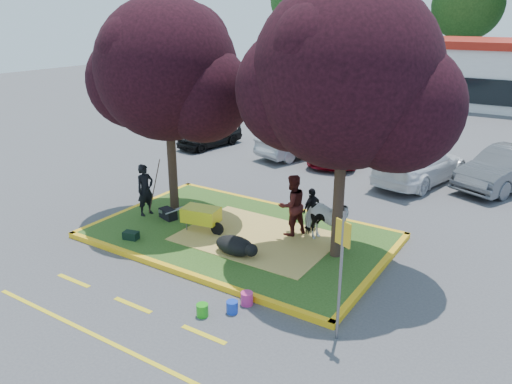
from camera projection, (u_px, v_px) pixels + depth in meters
The scene contains 31 objects.
ground at pixel (240, 238), 14.40m from camera, with size 90.00×90.00×0.00m, color #424244.
median_island at pixel (239, 235), 14.37m from camera, with size 8.00×5.00×0.15m, color #284A17.
curb_near at pixel (181, 272), 12.33m from camera, with size 8.30×0.16×0.15m, color yellow.
curb_far at pixel (284, 208), 16.42m from camera, with size 8.30×0.16×0.15m, color yellow.
curb_left at pixel (137, 207), 16.44m from camera, with size 0.16×5.30×0.15m, color yellow.
curb_right at pixel (376, 273), 12.30m from camera, with size 0.16×5.30×0.15m, color yellow.
straw_bedding at pixel (257, 237), 14.04m from camera, with size 4.20×3.00×0.01m, color #E4C55D.
tree_purple_left at pixel (167, 76), 14.63m from camera, with size 5.06×4.20×6.51m.
tree_purple_right at pixel (346, 84), 11.52m from camera, with size 5.30×4.40×6.82m.
fire_lane_stripe_a at pixel (74, 281), 12.08m from camera, with size 1.10×0.12×0.01m, color yellow.
fire_lane_stripe_b at pixel (133, 305), 11.07m from camera, with size 1.10×0.12×0.01m, color yellow.
fire_lane_stripe_c at pixel (204, 335), 10.05m from camera, with size 1.10×0.12×0.01m, color yellow.
fire_lane_long at pixel (89, 333), 10.12m from camera, with size 6.00×0.10×0.01m, color yellow.
retail_building at pixel (489, 72), 34.80m from camera, with size 20.40×8.40×4.40m.
cow at pixel (325, 221), 13.44m from camera, with size 0.74×1.62×1.37m, color white.
calf at pixel (235, 246), 13.01m from camera, with size 1.13×0.64×0.49m, color black.
handler at pixel (145, 190), 15.40m from camera, with size 0.59×0.39×1.63m, color black.
visitor_a at pixel (292, 205), 13.98m from camera, with size 0.86×0.67×1.77m, color #3F1412.
visitor_b at pixel (312, 209), 14.41m from camera, with size 0.74×0.31×1.26m, color black.
wheelbarrow at pixel (201, 215), 14.34m from camera, with size 1.88×0.80×0.71m.
gear_bag_dark at pixel (168, 214), 15.32m from camera, with size 0.59×0.32×0.30m, color black.
gear_bag_green at pixel (131, 235), 13.93m from camera, with size 0.41×0.26×0.22m, color black.
sign_post at pixel (341, 262), 9.38m from camera, with size 0.36×0.18×2.73m.
bucket_green at pixel (202, 310), 10.64m from camera, with size 0.26×0.26×0.28m, color green.
bucket_pink at pixel (247, 298), 11.06m from camera, with size 0.28×0.28×0.30m, color #D52F7A.
bucket_blue at pixel (232, 307), 10.76m from camera, with size 0.26×0.26×0.27m, color #173CBD.
car_black at pixel (210, 134), 24.04m from camera, with size 1.39×3.45×1.18m, color black.
car_silver at pixel (300, 140), 22.49m from camera, with size 1.49×4.28×1.41m, color #989A9F.
car_red at pixel (338, 148), 21.66m from camera, with size 2.00×4.34×1.21m, color #A10D1E.
car_white at pixel (420, 164), 18.94m from camera, with size 1.96×4.82×1.40m, color white.
car_grey at pixel (507, 169), 18.24m from camera, with size 1.59×4.55×1.50m, color #4F5256.
Camera 1 is at (7.46, -10.78, 6.12)m, focal length 35.00 mm.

